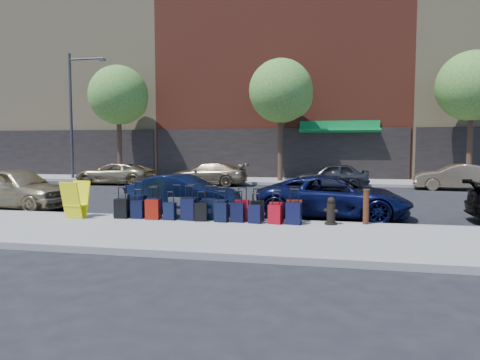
% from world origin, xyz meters
% --- Properties ---
extents(ground, '(120.00, 120.00, 0.00)m').
position_xyz_m(ground, '(0.00, 0.00, 0.00)').
color(ground, black).
rests_on(ground, ground).
extents(sidewalk_near, '(60.00, 4.00, 0.15)m').
position_xyz_m(sidewalk_near, '(0.00, -6.50, 0.07)').
color(sidewalk_near, gray).
rests_on(sidewalk_near, ground).
extents(sidewalk_far, '(60.00, 4.00, 0.15)m').
position_xyz_m(sidewalk_far, '(0.00, 10.00, 0.07)').
color(sidewalk_far, gray).
rests_on(sidewalk_far, ground).
extents(curb_near, '(60.00, 0.08, 0.15)m').
position_xyz_m(curb_near, '(0.00, -4.48, 0.07)').
color(curb_near, gray).
rests_on(curb_near, ground).
extents(curb_far, '(60.00, 0.08, 0.15)m').
position_xyz_m(curb_far, '(0.00, 7.98, 0.07)').
color(curb_far, gray).
rests_on(curb_far, ground).
extents(building_left, '(15.00, 12.12, 16.00)m').
position_xyz_m(building_left, '(-16.00, 17.98, 7.98)').
color(building_left, '#96845C').
rests_on(building_left, ground).
extents(building_center, '(17.00, 12.85, 20.00)m').
position_xyz_m(building_center, '(0.00, 17.99, 9.98)').
color(building_center, maroon).
rests_on(building_center, ground).
extents(tree_left, '(3.80, 3.80, 7.27)m').
position_xyz_m(tree_left, '(-9.86, 9.50, 5.41)').
color(tree_left, black).
rests_on(tree_left, sidewalk_far).
extents(tree_center, '(3.80, 3.80, 7.27)m').
position_xyz_m(tree_center, '(0.64, 9.50, 5.41)').
color(tree_center, black).
rests_on(tree_center, sidewalk_far).
extents(tree_right, '(3.80, 3.80, 7.27)m').
position_xyz_m(tree_right, '(11.14, 9.50, 5.41)').
color(tree_right, black).
rests_on(tree_right, sidewalk_far).
extents(streetlight, '(2.59, 0.18, 8.00)m').
position_xyz_m(streetlight, '(-12.80, 8.80, 4.66)').
color(streetlight, '#333338').
rests_on(streetlight, sidewalk_far).
extents(suitcase_front_0, '(0.46, 0.27, 1.06)m').
position_xyz_m(suitcase_front_0, '(-2.57, -4.84, 0.48)').
color(suitcase_front_0, '#3A3A3F').
rests_on(suitcase_front_0, sidewalk_near).
extents(suitcase_front_1, '(0.45, 0.27, 1.03)m').
position_xyz_m(suitcase_front_1, '(-2.06, -4.81, 0.47)').
color(suitcase_front_1, black).
rests_on(suitcase_front_1, sidewalk_near).
extents(suitcase_front_2, '(0.41, 0.28, 0.92)m').
position_xyz_m(suitcase_front_2, '(-1.56, -4.85, 0.44)').
color(suitcase_front_2, black).
rests_on(suitcase_front_2, sidewalk_near).
extents(suitcase_front_3, '(0.41, 0.25, 0.95)m').
position_xyz_m(suitcase_front_3, '(-0.93, -4.78, 0.45)').
color(suitcase_front_3, '#3B3C41').
rests_on(suitcase_front_3, sidewalk_near).
extents(suitcase_front_4, '(0.44, 0.29, 0.97)m').
position_xyz_m(suitcase_front_4, '(-0.48, -4.76, 0.45)').
color(suitcase_front_4, black).
rests_on(suitcase_front_4, sidewalk_near).
extents(suitcase_front_5, '(0.40, 0.23, 0.94)m').
position_xyz_m(suitcase_front_5, '(0.07, -4.81, 0.45)').
color(suitcase_front_5, black).
rests_on(suitcase_front_5, sidewalk_near).
extents(suitcase_front_6, '(0.41, 0.27, 0.91)m').
position_xyz_m(suitcase_front_6, '(0.43, -4.84, 0.44)').
color(suitcase_front_6, black).
rests_on(suitcase_front_6, sidewalk_near).
extents(suitcase_front_7, '(0.38, 0.21, 0.92)m').
position_xyz_m(suitcase_front_7, '(1.02, -4.83, 0.44)').
color(suitcase_front_7, '#A00A1A').
rests_on(suitcase_front_7, sidewalk_near).
extents(suitcase_front_8, '(0.39, 0.25, 0.89)m').
position_xyz_m(suitcase_front_8, '(1.43, -4.79, 0.43)').
color(suitcase_front_8, black).
rests_on(suitcase_front_8, sidewalk_near).
extents(suitcase_front_9, '(0.39, 0.26, 0.86)m').
position_xyz_m(suitcase_front_9, '(1.97, -4.81, 0.42)').
color(suitcase_front_9, '#A80A15').
rests_on(suitcase_front_9, sidewalk_near).
extents(suitcase_front_10, '(0.43, 0.27, 0.98)m').
position_xyz_m(suitcase_front_10, '(2.44, -4.80, 0.46)').
color(suitcase_front_10, maroon).
rests_on(suitcase_front_10, sidewalk_near).
extents(suitcase_back_0, '(0.39, 0.25, 0.90)m').
position_xyz_m(suitcase_back_0, '(-2.42, -5.15, 0.43)').
color(suitcase_back_0, black).
rests_on(suitcase_back_0, sidewalk_near).
extents(suitcase_back_1, '(0.36, 0.22, 0.83)m').
position_xyz_m(suitcase_back_1, '(-1.96, -5.09, 0.41)').
color(suitcase_back_1, black).
rests_on(suitcase_back_1, sidewalk_near).
extents(suitcase_back_2, '(0.40, 0.25, 0.92)m').
position_xyz_m(suitcase_back_2, '(-1.47, -5.15, 0.44)').
color(suitcase_back_2, maroon).
rests_on(suitcase_back_2, sidewalk_near).
extents(suitcase_back_3, '(0.35, 0.22, 0.79)m').
position_xyz_m(suitcase_back_3, '(-0.97, -5.14, 0.40)').
color(suitcase_back_3, black).
rests_on(suitcase_back_3, sidewalk_near).
extents(suitcase_back_4, '(0.43, 0.28, 0.96)m').
position_xyz_m(suitcase_back_4, '(-0.44, -5.08, 0.45)').
color(suitcase_back_4, black).
rests_on(suitcase_back_4, sidewalk_near).
extents(suitcase_back_5, '(0.36, 0.23, 0.81)m').
position_xyz_m(suitcase_back_5, '(-0.07, -5.15, 0.40)').
color(suitcase_back_5, black).
rests_on(suitcase_back_5, sidewalk_near).
extents(suitcase_back_6, '(0.37, 0.24, 0.84)m').
position_xyz_m(suitcase_back_6, '(0.51, -5.16, 0.41)').
color(suitcase_back_6, black).
rests_on(suitcase_back_6, sidewalk_near).
extents(suitcase_back_7, '(0.37, 0.22, 0.85)m').
position_xyz_m(suitcase_back_7, '(0.94, -5.09, 0.42)').
color(suitcase_back_7, black).
rests_on(suitcase_back_7, sidewalk_near).
extents(suitcase_back_8, '(0.36, 0.24, 0.80)m').
position_xyz_m(suitcase_back_8, '(1.44, -5.17, 0.40)').
color(suitcase_back_8, black).
rests_on(suitcase_back_8, sidewalk_near).
extents(suitcase_back_9, '(0.38, 0.27, 0.82)m').
position_xyz_m(suitcase_back_9, '(1.97, -5.16, 0.41)').
color(suitcase_back_9, maroon).
rests_on(suitcase_back_9, sidewalk_near).
extents(suitcase_back_10, '(0.43, 0.30, 0.94)m').
position_xyz_m(suitcase_back_10, '(2.46, -5.13, 0.44)').
color(suitcase_back_10, black).
rests_on(suitcase_back_10, sidewalk_near).
extents(fire_hydrant, '(0.37, 0.32, 0.72)m').
position_xyz_m(fire_hydrant, '(3.42, -4.93, 0.48)').
color(fire_hydrant, black).
rests_on(fire_hydrant, sidewalk_near).
extents(bollard, '(0.17, 0.17, 0.92)m').
position_xyz_m(bollard, '(4.32, -4.70, 0.63)').
color(bollard, '#38190C').
rests_on(bollard, sidewalk_near).
extents(display_rack, '(0.65, 0.71, 1.04)m').
position_xyz_m(display_rack, '(-3.74, -5.34, 0.67)').
color(display_rack, '#F4F20D').
rests_on(display_rack, sidewalk_near).
extents(car_near_0, '(4.55, 2.27, 1.49)m').
position_xyz_m(car_near_0, '(-7.41, -3.27, 0.74)').
color(car_near_0, '#97865D').
rests_on(car_near_0, ground).
extents(car_near_1, '(3.95, 1.82, 1.25)m').
position_xyz_m(car_near_1, '(-1.39, -2.86, 0.63)').
color(car_near_1, '#0B1533').
rests_on(car_near_1, ground).
extents(car_near_2, '(4.81, 2.56, 1.29)m').
position_xyz_m(car_near_2, '(3.50, -2.83, 0.64)').
color(car_near_2, '#0D123A').
rests_on(car_near_2, ground).
extents(car_far_0, '(4.56, 2.16, 1.26)m').
position_xyz_m(car_far_0, '(-8.85, 6.58, 0.63)').
color(car_far_0, tan).
rests_on(car_far_0, ground).
extents(car_far_1, '(4.49, 1.88, 1.30)m').
position_xyz_m(car_far_1, '(-3.32, 6.97, 0.65)').
color(car_far_1, '#947F5A').
rests_on(car_far_1, ground).
extents(car_far_2, '(4.01, 1.97, 1.32)m').
position_xyz_m(car_far_2, '(3.51, 7.02, 0.66)').
color(car_far_2, '#303133').
rests_on(car_far_2, ground).
extents(car_far_3, '(4.12, 1.80, 1.32)m').
position_xyz_m(car_far_3, '(9.66, 6.93, 0.66)').
color(car_far_3, '#9D8460').
rests_on(car_far_3, ground).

